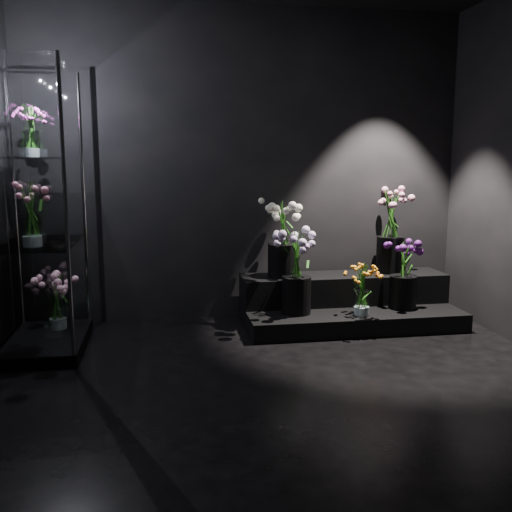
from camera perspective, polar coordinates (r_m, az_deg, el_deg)
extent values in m
plane|color=black|center=(3.59, 4.05, -14.31)|extent=(4.00, 4.00, 0.00)
plane|color=black|center=(5.25, -0.95, 8.99)|extent=(4.00, 0.00, 4.00)
plane|color=black|center=(1.42, 24.08, 6.79)|extent=(4.00, 0.00, 4.00)
cube|color=black|center=(5.18, 9.38, -5.95)|extent=(1.88, 0.84, 0.16)
cube|color=black|center=(5.32, 8.72, -3.20)|extent=(1.88, 0.42, 0.26)
cube|color=black|center=(4.77, -20.21, -8.15)|extent=(0.59, 0.98, 0.10)
cube|color=white|center=(4.60, -20.77, 1.18)|extent=(0.53, 0.92, 0.01)
cube|color=white|center=(4.56, -21.24, 9.10)|extent=(0.53, 0.92, 0.01)
cylinder|color=white|center=(4.90, 10.53, -4.66)|extent=(0.14, 0.14, 0.21)
cylinder|color=black|center=(4.88, 4.06, -3.92)|extent=(0.25, 0.25, 0.32)
cylinder|color=black|center=(5.20, 14.47, -3.51)|extent=(0.24, 0.24, 0.29)
cylinder|color=black|center=(5.11, 2.73, -0.41)|extent=(0.28, 0.28, 0.30)
cylinder|color=black|center=(5.45, 13.24, 0.15)|extent=(0.25, 0.25, 0.33)
cylinder|color=white|center=(4.39, -21.49, 2.33)|extent=(0.14, 0.14, 0.23)
cylinder|color=white|center=(4.76, -21.49, 10.37)|extent=(0.11, 0.11, 0.20)
cylinder|color=white|center=(4.91, -19.21, -5.47)|extent=(0.14, 0.14, 0.25)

